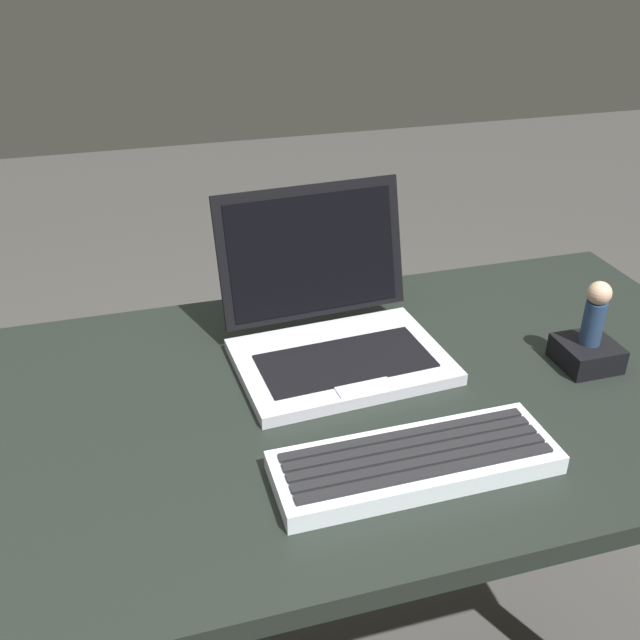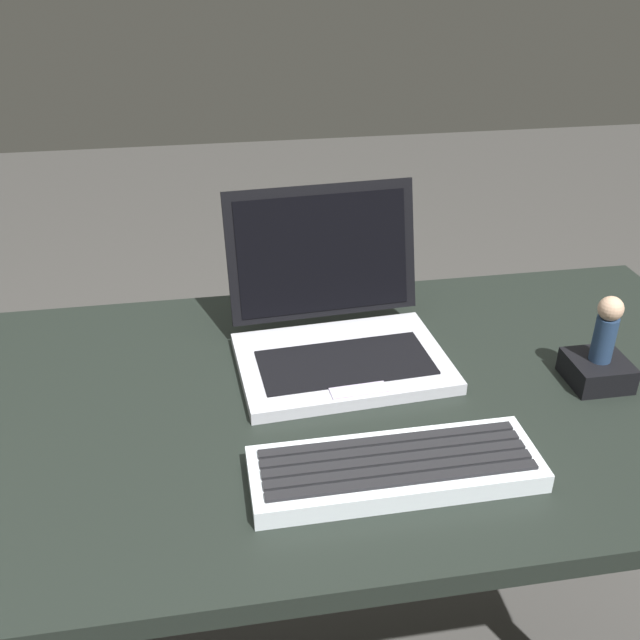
{
  "view_description": "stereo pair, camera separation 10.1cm",
  "coord_description": "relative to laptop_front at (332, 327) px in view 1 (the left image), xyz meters",
  "views": [
    {
      "loc": [
        -0.19,
        -0.79,
        1.34
      ],
      "look_at": [
        0.05,
        0.06,
        0.84
      ],
      "focal_mm": 40.29,
      "sensor_mm": 36.0,
      "label": 1
    },
    {
      "loc": [
        -0.09,
        -0.81,
        1.34
      ],
      "look_at": [
        0.05,
        0.06,
        0.84
      ],
      "focal_mm": 40.29,
      "sensor_mm": 36.0,
      "label": 2
    }
  ],
  "objects": [
    {
      "name": "desk",
      "position": [
        -0.09,
        -0.11,
        -0.15
      ],
      "size": [
        1.39,
        0.66,
        0.75
      ],
      "color": "black",
      "rests_on": "ground"
    },
    {
      "name": "external_keyboard",
      "position": [
        0.02,
        -0.28,
        -0.03
      ],
      "size": [
        0.35,
        0.12,
        0.03
      ],
      "color": "silver",
      "rests_on": "desk"
    },
    {
      "name": "figurine",
      "position": [
        0.36,
        -0.13,
        0.04
      ],
      "size": [
        0.03,
        0.03,
        0.1
      ],
      "color": "navy",
      "rests_on": "figurine_stand"
    },
    {
      "name": "figurine_stand",
      "position": [
        0.36,
        -0.13,
        -0.03
      ],
      "size": [
        0.08,
        0.08,
        0.04
      ],
      "primitive_type": "cube",
      "color": "black",
      "rests_on": "desk"
    },
    {
      "name": "laptop_front",
      "position": [
        0.0,
        0.0,
        0.0
      ],
      "size": [
        0.32,
        0.29,
        0.23
      ],
      "color": "#BABBC5",
      "rests_on": "desk"
    }
  ]
}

